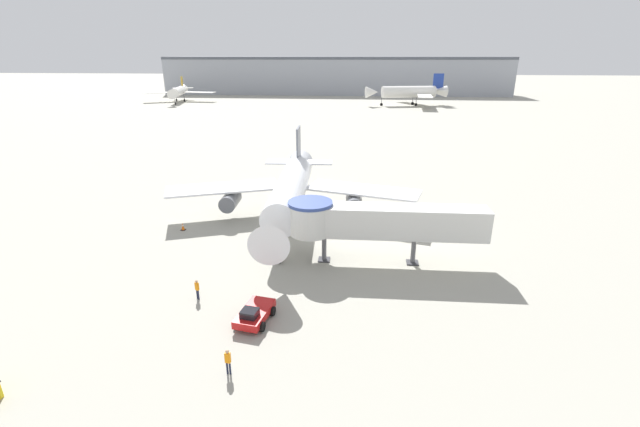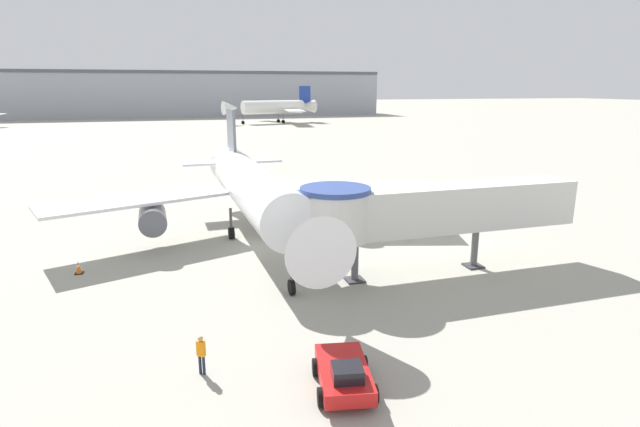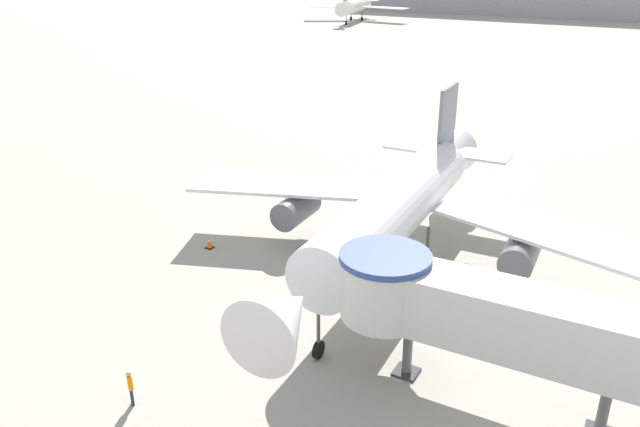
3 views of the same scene
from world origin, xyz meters
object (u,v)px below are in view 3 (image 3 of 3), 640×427
traffic_cone_starboard_wing (600,318)px  background_jet_gold_tail (355,5)px  main_airplane (396,208)px  traffic_cone_port_wing (209,242)px  jet_bridge (513,320)px  ground_crew_wing_walker (130,386)px

traffic_cone_starboard_wing → background_jet_gold_tail: bearing=121.2°
main_airplane → traffic_cone_starboard_wing: (11.85, -0.45, -3.68)m
main_airplane → background_jet_gold_tail: 145.51m
main_airplane → traffic_cone_starboard_wing: size_ratio=41.21×
traffic_cone_port_wing → traffic_cone_starboard_wing: (23.58, 2.79, -0.05)m
jet_bridge → ground_crew_wing_walker: bearing=-151.3°
main_airplane → background_jet_gold_tail: background_jet_gold_tail is taller
traffic_cone_port_wing → background_jet_gold_tail: bearing=112.5°
background_jet_gold_tail → main_airplane: bearing=-75.3°
background_jet_gold_tail → traffic_cone_starboard_wing: bearing=-71.4°
ground_crew_wing_walker → background_jet_gold_tail: 158.90m
traffic_cone_port_wing → main_airplane: bearing=15.4°
traffic_cone_port_wing → traffic_cone_starboard_wing: traffic_cone_port_wing is taller
traffic_cone_port_wing → ground_crew_wing_walker: (6.83, -13.80, 0.59)m
main_airplane → traffic_cone_port_wing: size_ratio=36.48×
traffic_cone_starboard_wing → ground_crew_wing_walker: size_ratio=0.43×
traffic_cone_port_wing → jet_bridge: bearing=-15.9°
jet_bridge → background_jet_gold_tail: size_ratio=0.63×
main_airplane → ground_crew_wing_walker: main_airplane is taller
jet_bridge → background_jet_gold_tail: background_jet_gold_tail is taller
ground_crew_wing_walker → background_jet_gold_tail: (-61.79, 146.36, 3.29)m
main_airplane → traffic_cone_starboard_wing: main_airplane is taller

